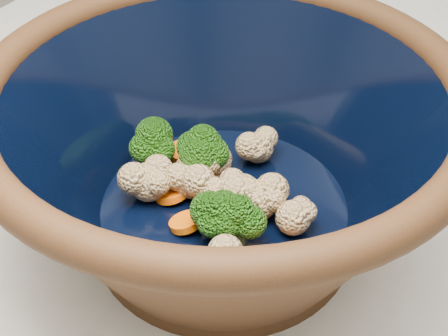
# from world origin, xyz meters

# --- Properties ---
(mixing_bowl) EXTENTS (0.43, 0.43, 0.16)m
(mixing_bowl) POSITION_xyz_m (-0.10, 0.00, 0.99)
(mixing_bowl) COLOR black
(mixing_bowl) RESTS_ON counter
(vegetable_pile) EXTENTS (0.19, 0.17, 0.05)m
(vegetable_pile) POSITION_xyz_m (-0.11, -0.00, 0.96)
(vegetable_pile) COLOR #608442
(vegetable_pile) RESTS_ON mixing_bowl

